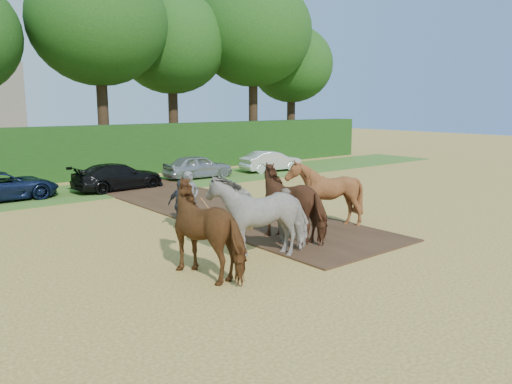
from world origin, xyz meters
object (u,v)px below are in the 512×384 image
Objects in this scene: parked_cars at (45,182)px; spectator_near at (287,215)px; plough_team at (275,208)px; spectator_far at (182,205)px.

spectator_near is at bearing -75.20° from parked_cars.
plough_team is at bearing -77.73° from parked_cars.
spectator_near is 0.98× the size of spectator_far.
spectator_near is 13.31m from parked_cars.
parked_cars is (-1.66, 9.50, -0.18)m from spectator_far.
plough_team reaches higher than spectator_near.
spectator_near is at bearing 177.33° from spectator_far.
spectator_far reaches higher than spectator_near.
plough_team reaches higher than parked_cars.
spectator_near is 0.22× the size of plough_team.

